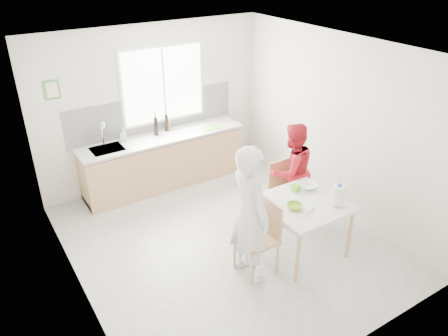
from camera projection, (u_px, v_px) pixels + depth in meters
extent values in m
plane|color=#B7B7B2|center=(225.00, 241.00, 6.25)|extent=(4.50, 4.50, 0.00)
plane|color=silver|center=(153.00, 106.00, 7.31)|extent=(4.00, 0.00, 4.00)
plane|color=silver|center=(359.00, 248.00, 3.94)|extent=(4.00, 0.00, 4.00)
plane|color=silver|center=(68.00, 200.00, 4.67)|extent=(0.00, 4.50, 4.50)
plane|color=silver|center=(337.00, 125.00, 6.57)|extent=(0.00, 4.50, 4.50)
plane|color=white|center=(225.00, 50.00, 5.00)|extent=(4.50, 4.50, 0.00)
cube|color=white|center=(163.00, 84.00, 7.23)|extent=(1.50, 0.03, 1.30)
cube|color=white|center=(163.00, 85.00, 7.21)|extent=(1.40, 0.02, 1.20)
cube|color=white|center=(164.00, 85.00, 7.21)|extent=(0.03, 0.03, 1.20)
cube|color=white|center=(154.00, 114.00, 7.36)|extent=(3.00, 0.02, 0.65)
cube|color=#478D40|center=(52.00, 90.00, 6.31)|extent=(0.22, 0.02, 0.28)
cube|color=beige|center=(52.00, 90.00, 6.30)|extent=(0.16, 0.01, 0.22)
cube|color=tan|center=(164.00, 162.00, 7.51)|extent=(2.80, 0.60, 0.86)
cube|color=#3F3326|center=(166.00, 181.00, 7.68)|extent=(2.80, 0.54, 0.10)
cube|color=silver|center=(162.00, 137.00, 7.29)|extent=(2.84, 0.64, 0.04)
cube|color=#A5A5AA|center=(107.00, 150.00, 6.84)|extent=(0.50, 0.40, 0.03)
cylinder|color=silver|center=(102.00, 135.00, 6.87)|extent=(0.02, 0.02, 0.36)
torus|color=silver|center=(102.00, 126.00, 6.73)|extent=(0.02, 0.18, 0.18)
cube|color=silver|center=(304.00, 204.00, 5.70)|extent=(1.02, 1.02, 0.04)
cylinder|color=tan|center=(298.00, 259.00, 5.34)|extent=(0.05, 0.05, 0.72)
cylinder|color=tan|center=(255.00, 223.00, 6.01)|extent=(0.05, 0.05, 0.72)
cylinder|color=tan|center=(349.00, 235.00, 5.76)|extent=(0.05, 0.05, 0.72)
cylinder|color=tan|center=(304.00, 204.00, 6.43)|extent=(0.05, 0.05, 0.72)
cube|color=tan|center=(256.00, 239.00, 5.47)|extent=(0.45, 0.45, 0.04)
cube|color=tan|center=(270.00, 217.00, 5.45)|extent=(0.03, 0.43, 0.48)
cylinder|color=tan|center=(235.00, 253.00, 5.64)|extent=(0.04, 0.04, 0.47)
cylinder|color=tan|center=(252.00, 270.00, 5.35)|extent=(0.04, 0.04, 0.47)
cylinder|color=tan|center=(259.00, 243.00, 5.83)|extent=(0.04, 0.04, 0.47)
cylinder|color=tan|center=(277.00, 259.00, 5.54)|extent=(0.04, 0.04, 0.47)
cube|color=tan|center=(286.00, 192.00, 6.57)|extent=(0.42, 0.42, 0.04)
cube|color=tan|center=(279.00, 173.00, 6.60)|extent=(0.40, 0.03, 0.44)
cylinder|color=tan|center=(283.00, 214.00, 6.46)|extent=(0.04, 0.04, 0.43)
cylinder|color=tan|center=(302.00, 207.00, 6.63)|extent=(0.04, 0.04, 0.43)
cylinder|color=tan|center=(269.00, 204.00, 6.73)|extent=(0.04, 0.04, 0.43)
cylinder|color=tan|center=(287.00, 197.00, 6.90)|extent=(0.04, 0.04, 0.43)
imported|color=silver|center=(250.00, 214.00, 5.22)|extent=(0.43, 0.66, 1.81)
imported|color=red|center=(291.00, 171.00, 6.51)|extent=(0.74, 0.57, 1.52)
imported|color=#8FC02C|center=(295.00, 207.00, 5.54)|extent=(0.20, 0.20, 0.06)
imported|color=white|center=(308.00, 186.00, 6.01)|extent=(0.24, 0.24, 0.06)
cylinder|color=white|center=(338.00, 195.00, 5.56)|extent=(0.16, 0.16, 0.26)
cylinder|color=blue|center=(340.00, 185.00, 5.50)|extent=(0.05, 0.05, 0.03)
torus|color=white|center=(343.00, 192.00, 5.59)|extent=(0.12, 0.03, 0.12)
cube|color=#70BF2C|center=(296.00, 188.00, 5.93)|extent=(0.10, 0.10, 0.09)
cylinder|color=#A5A5AA|center=(311.00, 211.00, 5.48)|extent=(0.15, 0.07, 0.01)
cube|color=#76CE2F|center=(211.00, 127.00, 7.61)|extent=(0.36, 0.26, 0.01)
cylinder|color=black|center=(156.00, 126.00, 7.24)|extent=(0.07, 0.07, 0.32)
cylinder|color=black|center=(167.00, 122.00, 7.42)|extent=(0.07, 0.07, 0.30)
cylinder|color=brown|center=(169.00, 126.00, 7.46)|extent=(0.06, 0.06, 0.16)
imported|color=#999999|center=(123.00, 135.00, 7.06)|extent=(0.13, 0.13, 0.21)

